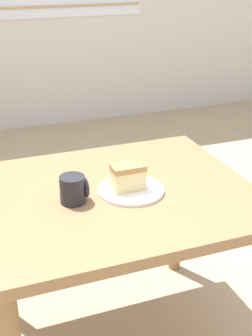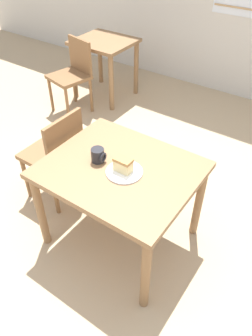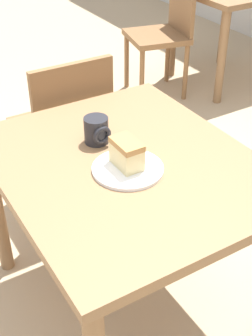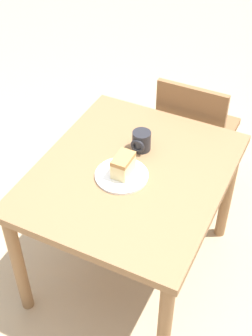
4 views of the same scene
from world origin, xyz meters
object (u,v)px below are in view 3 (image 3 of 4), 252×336
(chair_near_window, at_px, (65,128))
(dining_table_far, at_px, (227,10))
(plate, at_px, (128,169))
(coffee_mug, at_px, (97,131))
(cake_slice, at_px, (127,153))
(chair_far_corner, at_px, (165,31))
(dining_table_near, at_px, (126,184))

(chair_near_window, bearing_deg, dining_table_far, -153.97)
(plate, relative_size, coffee_mug, 2.46)
(cake_slice, height_order, coffee_mug, cake_slice)
(dining_table_far, relative_size, chair_far_corner, 0.86)
(cake_slice, relative_size, coffee_mug, 1.20)
(chair_far_corner, distance_m, cake_slice, 2.16)
(coffee_mug, bearing_deg, chair_far_corner, 137.63)
(dining_table_far, xyz_separation_m, chair_near_window, (0.86, -1.76, -0.10))
(dining_table_near, distance_m, plate, 0.12)
(coffee_mug, bearing_deg, chair_near_window, 169.36)
(dining_table_far, bearing_deg, chair_near_window, -63.97)
(dining_table_far, bearing_deg, plate, -49.11)
(dining_table_far, bearing_deg, dining_table_near, -49.64)
(dining_table_near, relative_size, coffee_mug, 10.22)
(dining_table_far, height_order, chair_near_window, chair_near_window)
(dining_table_near, height_order, plate, plate)
(coffee_mug, bearing_deg, cake_slice, 1.32)
(dining_table_near, xyz_separation_m, dining_table_far, (-1.56, 1.84, -0.03))
(chair_near_window, height_order, plate, chair_near_window)
(dining_table_near, bearing_deg, cake_slice, -28.86)
(chair_far_corner, bearing_deg, plate, -26.05)
(chair_near_window, height_order, cake_slice, chair_near_window)
(dining_table_near, distance_m, cake_slice, 0.17)
(dining_table_far, distance_m, plate, 2.46)
(chair_far_corner, relative_size, plate, 3.54)
(chair_near_window, relative_size, plate, 3.54)
(dining_table_far, relative_size, plate, 3.04)
(chair_far_corner, bearing_deg, chair_near_window, -40.64)
(dining_table_near, relative_size, chair_near_window, 1.17)
(dining_table_near, relative_size, dining_table_far, 1.37)
(chair_near_window, height_order, chair_far_corner, same)
(plate, height_order, coffee_mug, coffee_mug)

